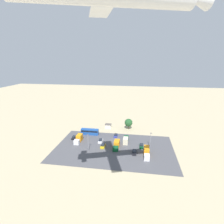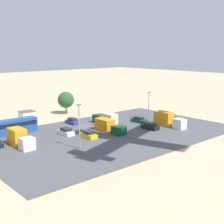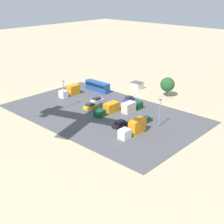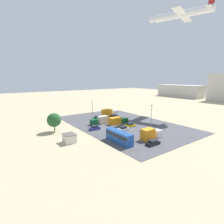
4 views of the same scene
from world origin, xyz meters
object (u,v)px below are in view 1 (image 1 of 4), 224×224
(parked_car_0, at_px, (141,146))
(parked_car_4, at_px, (103,146))
(parked_truck_0, at_px, (147,152))
(bus, at_px, (90,132))
(parked_car_2, at_px, (74,137))
(parked_truck_2, at_px, (116,145))
(parked_truck_3, at_px, (126,140))
(parked_car_5, at_px, (116,136))
(shed_building, at_px, (108,126))
(parked_car_1, at_px, (101,141))
(parked_car_3, at_px, (134,152))
(parked_truck_1, at_px, (79,139))

(parked_car_0, distance_m, parked_car_4, 19.23)
(parked_truck_0, bearing_deg, bus, -30.40)
(parked_car_2, distance_m, parked_truck_2, 25.24)
(parked_truck_0, relative_size, parked_truck_3, 1.14)
(parked_car_5, bearing_deg, shed_building, -62.26)
(parked_car_1, relative_size, parked_car_5, 1.04)
(shed_building, height_order, parked_truck_2, parked_truck_2)
(bus, relative_size, parked_car_3, 2.25)
(parked_truck_1, xyz_separation_m, parked_truck_2, (-20.66, 3.04, -0.27))
(parked_car_3, height_order, parked_truck_1, parked_truck_1)
(shed_building, distance_m, parked_car_0, 30.63)
(parked_car_0, distance_m, parked_car_5, 17.48)
(parked_car_4, relative_size, parked_truck_3, 0.56)
(parked_car_0, height_order, parked_car_2, parked_car_0)
(bus, relative_size, parked_truck_0, 1.18)
(parked_car_4, bearing_deg, parked_truck_1, -16.11)
(parked_car_3, distance_m, parked_truck_3, 11.75)
(shed_building, distance_m, parked_car_2, 24.25)
(parked_car_2, bearing_deg, parked_car_0, 173.51)
(parked_car_5, distance_m, parked_truck_1, 20.75)
(parked_car_1, height_order, parked_truck_0, parked_truck_0)
(parked_car_3, distance_m, parked_car_4, 16.15)
(parked_car_1, bearing_deg, parked_truck_3, -173.40)
(parked_car_0, bearing_deg, parked_truck_2, 9.34)
(parked_truck_0, bearing_deg, parked_car_0, -74.40)
(shed_building, xyz_separation_m, parked_car_3, (-17.52, 29.36, -0.50))
(parked_car_4, distance_m, parked_truck_0, 21.79)
(parked_car_2, relative_size, parked_car_5, 1.07)
(parked_car_3, bearing_deg, parked_truck_0, 169.52)
(parked_truck_1, xyz_separation_m, parked_truck_3, (-24.81, -2.76, -0.15))
(parked_car_1, xyz_separation_m, parked_car_3, (-18.03, 9.16, 0.04))
(shed_building, xyz_separation_m, parked_truck_1, (12.13, 21.44, 0.36))
(parked_truck_0, bearing_deg, parked_car_1, -23.36)
(parked_car_4, bearing_deg, parked_truck_0, 166.98)
(parked_car_1, relative_size, parked_truck_2, 0.49)
(bus, xyz_separation_m, parked_car_0, (-29.58, 10.72, -1.20))
(parked_car_1, bearing_deg, parked_car_2, -7.14)
(parked_car_0, xyz_separation_m, parked_car_2, (36.77, -4.18, -0.04))
(parked_car_2, bearing_deg, shed_building, -131.09)
(parked_truck_1, bearing_deg, parked_car_4, 163.89)
(bus, bearing_deg, parked_truck_3, 72.02)
(shed_building, relative_size, parked_car_0, 0.89)
(shed_building, distance_m, parked_car_5, 14.03)
(shed_building, xyz_separation_m, bus, (8.75, 11.73, 0.63))
(bus, xyz_separation_m, parked_car_3, (-26.27, 17.63, -1.13))
(parked_car_2, distance_m, parked_truck_0, 40.83)
(parked_car_2, height_order, parked_car_5, parked_car_5)
(bus, height_order, parked_truck_2, bus)
(parked_car_4, bearing_deg, parked_car_1, -65.93)
(parked_car_0, distance_m, parked_car_1, 21.47)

